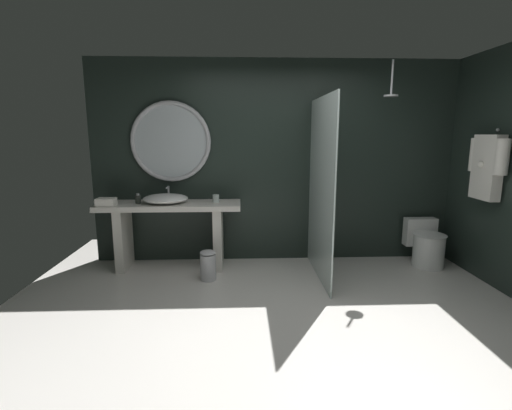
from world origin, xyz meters
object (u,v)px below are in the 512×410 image
Objects in this scene: tumbler_cup at (216,198)px; round_wall_mirror at (171,142)px; waste_bin at (208,265)px; soap_dispenser at (138,199)px; toilet at (426,245)px; hanging_bathrobe at (487,164)px; vessel_sink at (166,199)px; folded_hand_towel at (106,202)px; rain_shower_head at (391,90)px.

round_wall_mirror is (-0.57, 0.22, 0.69)m from tumbler_cup.
tumbler_cup is at bearing 81.05° from waste_bin.
toilet is at bearing -0.54° from soap_dispenser.
hanging_bathrobe is at bearing -59.36° from toilet.
toilet is (-0.32, 0.54, -1.08)m from hanging_bathrobe.
toilet is at bearing 120.64° from hanging_bathrobe.
vessel_sink reaches higher than waste_bin.
vessel_sink is 0.33m from soap_dispenser.
vessel_sink is 2.57× the size of folded_hand_towel.
toilet is at bearing -1.77° from tumbler_cup.
soap_dispenser is 0.35× the size of waste_bin.
tumbler_cup is at bearing 168.32° from hanging_bathrobe.
hanging_bathrobe is at bearing -5.69° from folded_hand_towel.
toilet reaches higher than waste_bin.
round_wall_mirror is 4.72× the size of folded_hand_towel.
soap_dispenser is at bearing 23.66° from folded_hand_towel.
soap_dispenser is 3.69m from toilet.
rain_shower_head is (2.05, -0.21, 1.28)m from tumbler_cup.
hanging_bathrobe is 1.35× the size of toilet.
vessel_sink is at bearing 0.80° from soap_dispenser.
folded_hand_towel is at bearing -149.93° from round_wall_mirror.
rain_shower_head is 2.92m from waste_bin.
tumbler_cup is 0.95m from soap_dispenser.
rain_shower_head reaches higher than round_wall_mirror.
vessel_sink is 0.73m from round_wall_mirror.
vessel_sink is at bearing 179.32° from toilet.
folded_hand_towel is at bearing -171.36° from tumbler_cup.
rain_shower_head is (3.00, -0.16, 1.28)m from soap_dispenser.
soap_dispenser is 0.16× the size of hanging_bathrobe.
waste_bin is at bearing -172.97° from rain_shower_head.
soap_dispenser is 0.36m from folded_hand_towel.
vessel_sink is 3.36m from toilet.
folded_hand_towel is (-0.67, -0.15, -0.01)m from vessel_sink.
toilet is 2.69× the size of folded_hand_towel.
tumbler_cup is 0.10× the size of round_wall_mirror.
round_wall_mirror is (0.38, 0.27, 0.69)m from soap_dispenser.
soap_dispenser is 4.02m from hanging_bathrobe.
soap_dispenser is at bearing 171.76° from hanging_bathrobe.
round_wall_mirror reaches higher than hanging_bathrobe.
rain_shower_head is at bearing -3.54° from vessel_sink.
toilet is at bearing 1.61° from folded_hand_towel.
soap_dispenser is at bearing -179.20° from vessel_sink.
tumbler_cup is 0.24× the size of rain_shower_head.
hanging_bathrobe reaches higher than soap_dispenser.
folded_hand_towel reaches higher than toilet.
round_wall_mirror is 3.52m from toilet.
rain_shower_head reaches higher than vessel_sink.
hanging_bathrobe is at bearing -2.80° from waste_bin.
waste_bin is 1.66× the size of folded_hand_towel.
waste_bin is (-0.07, -0.47, -0.70)m from tumbler_cup.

